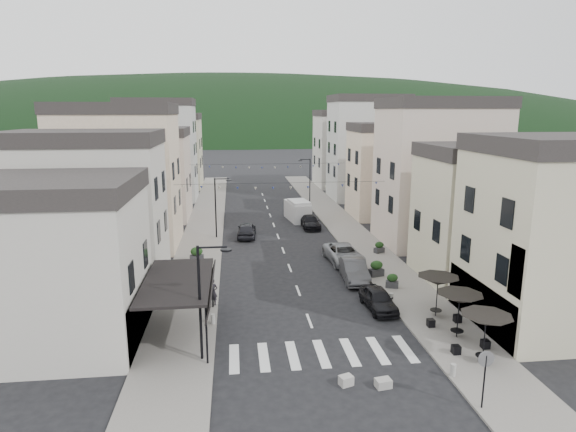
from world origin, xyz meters
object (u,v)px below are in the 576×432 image
Objects in this scene: delivery_van at (298,210)px; parked_car_e at (247,230)px; parked_car_d at (310,222)px; pedestrian_b at (167,274)px; parked_car_a at (378,299)px; pedestrian_a at (213,292)px; parked_car_b at (354,270)px; parked_car_c at (344,254)px.

parked_car_e is at bearing -138.69° from delivery_van.
parked_car_e is at bearing -155.38° from parked_car_d.
pedestrian_b is at bearing -128.97° from delivery_van.
parked_car_e is at bearing 108.99° from parked_car_a.
parked_car_a is 10.53m from pedestrian_a.
parked_car_d is 20.84m from pedestrian_b.
parked_car_d is 7.61m from parked_car_e.
pedestrian_a is at bearing -156.45° from parked_car_b.
parked_car_c is 16.23m from delivery_van.
parked_car_e is 17.36m from pedestrian_a.
pedestrian_b is at bearing 69.18° from parked_car_e.
parked_car_a is 20.29m from parked_car_e.
parked_car_b reaches higher than parked_car_a.
parked_car_b is at bearing 88.89° from parked_car_a.
parked_car_a is 0.74× the size of parked_car_c.
parked_car_b is 16.61m from parked_car_d.
parked_car_c is at bearing -86.34° from parked_car_d.
delivery_van reaches higher than pedestrian_b.
delivery_van is (6.06, 7.01, 0.43)m from parked_car_e.
parked_car_b is 1.08× the size of parked_car_e.
parked_car_d is 2.81× the size of pedestrian_b.
delivery_van is at bearing 98.20° from pedestrian_b.
parked_car_d is (-0.80, 21.95, -0.03)m from parked_car_a.
pedestrian_a is (-10.40, -8.02, 0.24)m from parked_car_c.
delivery_van is 3.29× the size of pedestrian_b.
parked_car_c is at bearing -91.99° from delivery_van.
pedestrian_a reaches higher than parked_car_b.
parked_car_b is at bearing 123.29° from parked_car_e.
pedestrian_a is at bearing 85.19° from parked_car_e.
pedestrian_a is (-8.74, -24.17, -0.18)m from delivery_van.
pedestrian_a is (-9.60, -20.33, 0.35)m from parked_car_d.
parked_car_b is 10.85m from pedestrian_a.
parked_car_a is 2.28× the size of pedestrian_a.
delivery_van is 23.50m from pedestrian_b.
delivery_van reaches higher than parked_car_c.
parked_car_c is at bearing 90.60° from parked_car_b.
delivery_van is at bearing 90.32° from parked_car_a.
parked_car_b reaches higher than parked_car_e.
parked_car_b is 20.49m from delivery_van.
parked_car_c is 1.23× the size of parked_car_e.
pedestrian_b reaches higher than parked_car_d.
parked_car_e is 0.84× the size of delivery_van.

